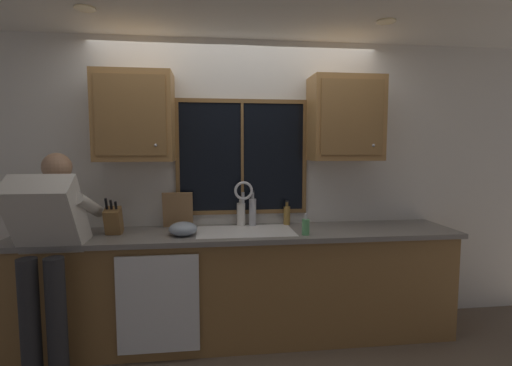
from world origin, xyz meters
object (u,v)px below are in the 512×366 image
(bottle_green_glass, at_px, (253,211))
(bottle_amber_small, at_px, (241,214))
(bottle_tall_clear, at_px, (287,215))
(knife_block, at_px, (113,221))
(soap_dispenser, at_px, (306,227))
(cutting_board, at_px, (178,210))
(person_standing, at_px, (48,240))
(mixing_bowl, at_px, (183,229))

(bottle_green_glass, bearing_deg, bottle_amber_small, 174.00)
(bottle_green_glass, xyz_separation_m, bottle_tall_clear, (0.31, 0.00, -0.04))
(knife_block, height_order, bottle_amber_small, knife_block)
(bottle_green_glass, bearing_deg, knife_block, -169.67)
(soap_dispenser, bearing_deg, bottle_green_glass, 132.89)
(knife_block, relative_size, cutting_board, 1.03)
(cutting_board, bearing_deg, person_standing, -147.49)
(mixing_bowl, xyz_separation_m, bottle_green_glass, (0.59, 0.30, 0.08))
(mixing_bowl, relative_size, soap_dispenser, 1.26)
(mixing_bowl, bearing_deg, knife_block, 170.63)
(knife_block, height_order, soap_dispenser, knife_block)
(bottle_tall_clear, bearing_deg, mixing_bowl, -161.46)
(bottle_green_glass, bearing_deg, person_standing, -160.24)
(knife_block, bearing_deg, bottle_green_glass, 10.33)
(knife_block, xyz_separation_m, cutting_board, (0.49, 0.21, 0.04))
(person_standing, relative_size, bottle_green_glass, 5.05)
(person_standing, relative_size, soap_dispenser, 8.88)
(knife_block, xyz_separation_m, mixing_bowl, (0.55, -0.09, -0.06))
(person_standing, xyz_separation_m, bottle_tall_clear, (1.81, 0.54, 0.04))
(bottle_tall_clear, distance_m, bottle_amber_small, 0.41)
(mixing_bowl, xyz_separation_m, bottle_tall_clear, (0.90, 0.30, 0.04))
(person_standing, height_order, bottle_amber_small, person_standing)
(mixing_bowl, relative_size, bottle_amber_small, 0.85)
(cutting_board, relative_size, mixing_bowl, 1.40)
(cutting_board, bearing_deg, knife_block, -156.83)
(knife_block, distance_m, bottle_tall_clear, 1.46)
(bottle_green_glass, height_order, bottle_tall_clear, bottle_green_glass)
(person_standing, height_order, cutting_board, person_standing)
(mixing_bowl, height_order, bottle_amber_small, bottle_amber_small)
(knife_block, relative_size, bottle_tall_clear, 1.48)
(person_standing, height_order, knife_block, person_standing)
(bottle_tall_clear, bearing_deg, bottle_green_glass, -179.49)
(person_standing, xyz_separation_m, cutting_board, (0.85, 0.54, 0.11))
(bottle_green_glass, distance_m, bottle_amber_small, 0.10)
(cutting_board, relative_size, bottle_amber_small, 1.20)
(cutting_board, height_order, mixing_bowl, cutting_board)
(knife_block, distance_m, bottle_amber_small, 1.06)
(cutting_board, bearing_deg, soap_dispenser, -21.61)
(cutting_board, height_order, bottle_amber_small, cutting_board)
(mixing_bowl, distance_m, bottle_amber_small, 0.58)
(knife_block, height_order, cutting_board, cutting_board)
(knife_block, height_order, bottle_tall_clear, knife_block)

